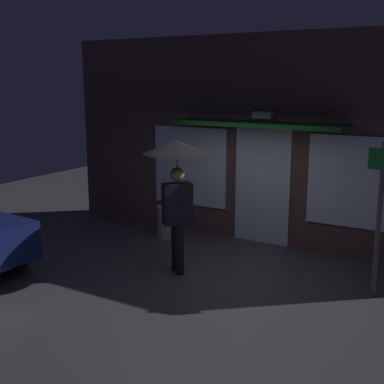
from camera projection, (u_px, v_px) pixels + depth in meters
ground_plane at (206, 278)px, 8.06m from camera, size 18.00×18.00×0.00m
building_facade at (267, 141)px, 9.61m from camera, size 8.80×1.00×3.92m
person_with_umbrella at (177, 170)px, 7.98m from camera, size 1.07×1.07×2.16m
street_sign_post at (380, 210)px, 7.12m from camera, size 0.40×0.07×2.26m
sidewalk_bollard at (165, 222)px, 10.04m from camera, size 0.30×0.30×0.66m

